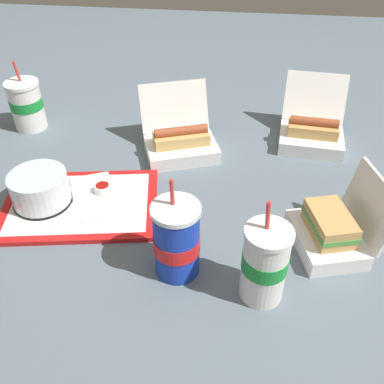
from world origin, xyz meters
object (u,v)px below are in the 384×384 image
ketchup_cup (103,189)px  soda_cup_center (177,240)px  clamshell_sandwich_left (332,230)px  soda_cup_corner (27,105)px  soda_cup_left (265,263)px  cake_container (40,190)px  clamshell_hotdog_back (180,141)px  plastic_fork (76,223)px  food_tray (81,204)px  clamshell_hotdog_corner (312,131)px

ketchup_cup → soda_cup_center: soda_cup_center is taller
clamshell_sandwich_left → soda_cup_center: size_ratio=0.91×
soda_cup_corner → soda_cup_left: bearing=141.6°
cake_container → soda_cup_left: 0.56m
soda_cup_center → soda_cup_corner: 0.75m
cake_container → clamshell_hotdog_back: (-0.30, -0.27, -0.01)m
plastic_fork → ketchup_cup: bearing=-119.1°
clamshell_hotdog_back → soda_cup_corner: 0.50m
food_tray → plastic_fork: (-0.02, 0.07, 0.01)m
cake_container → clamshell_sandwich_left: size_ratio=0.67×
plastic_fork → soda_cup_left: size_ratio=0.48×
ketchup_cup → clamshell_sandwich_left: bearing=169.3°
ketchup_cup → clamshell_sandwich_left: clamshell_sandwich_left is taller
ketchup_cup → soda_cup_corner: (0.32, -0.31, 0.05)m
soda_cup_corner → plastic_fork: bearing=124.5°
soda_cup_left → food_tray: bearing=-25.7°
soda_cup_corner → soda_cup_left: size_ratio=0.92×
ketchup_cup → clamshell_hotdog_back: (-0.16, -0.22, 0.01)m
clamshell_hotdog_back → soda_cup_center: bearing=97.4°
clamshell_hotdog_back → clamshell_sandwich_left: (-0.38, 0.32, 0.00)m
clamshell_sandwich_left → soda_cup_left: soda_cup_left is taller
ketchup_cup → clamshell_hotdog_corner: 0.62m
food_tray → soda_cup_center: bearing=147.6°
clamshell_hotdog_corner → cake_container: bearing=29.1°
ketchup_cup → clamshell_hotdog_back: size_ratio=0.16×
soda_cup_center → soda_cup_corner: (0.54, -0.52, -0.01)m
plastic_fork → clamshell_hotdog_corner: clamshell_hotdog_corner is taller
clamshell_hotdog_corner → soda_cup_center: 0.62m
plastic_fork → soda_cup_center: size_ratio=0.48×
food_tray → soda_cup_corner: bearing=-51.9°
ketchup_cup → clamshell_hotdog_corner: (-0.54, -0.32, 0.01)m
ketchup_cup → plastic_fork: (0.03, 0.12, -0.01)m
clamshell_hotdog_corner → soda_cup_corner: soda_cup_corner is taller
plastic_fork → soda_cup_left: soda_cup_left is taller
soda_cup_corner → soda_cup_left: 0.91m
soda_cup_center → plastic_fork: bearing=-20.7°
cake_container → soda_cup_center: 0.39m
plastic_fork → clamshell_hotdog_corner: 0.72m
ketchup_cup → plastic_fork: bearing=75.9°
cake_container → soda_cup_center: size_ratio=0.61×
cake_container → clamshell_sandwich_left: clamshell_sandwich_left is taller
clamshell_hotdog_corner → soda_cup_corner: (0.86, 0.01, 0.04)m
plastic_fork → soda_cup_center: (-0.25, 0.09, 0.07)m
clamshell_sandwich_left → soda_cup_left: bearing=45.5°
cake_container → clamshell_hotdog_corner: bearing=-150.9°
cake_container → plastic_fork: 0.13m
plastic_fork → soda_cup_center: 0.27m
clamshell_sandwich_left → soda_cup_center: soda_cup_center is taller
ketchup_cup → clamshell_hotdog_corner: bearing=-149.0°
soda_cup_center → soda_cup_corner: bearing=-43.9°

